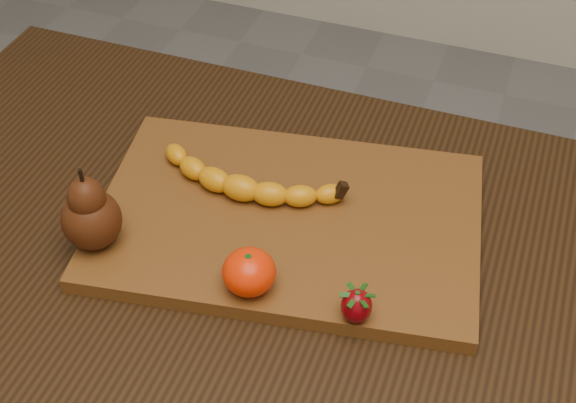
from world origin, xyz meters
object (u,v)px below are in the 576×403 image
(table, at_px, (235,306))
(mandarin, at_px, (249,272))
(pear, at_px, (89,207))
(cutting_board, at_px, (288,220))

(table, relative_size, mandarin, 17.22)
(table, height_order, mandarin, mandarin)
(pear, bearing_deg, cutting_board, 31.27)
(pear, height_order, mandarin, pear)
(table, xyz_separation_m, cutting_board, (0.05, 0.06, 0.11))
(pear, xyz_separation_m, mandarin, (0.19, -0.00, -0.03))
(table, relative_size, pear, 9.45)
(mandarin, bearing_deg, table, 129.29)
(pear, bearing_deg, table, 20.07)
(table, distance_m, pear, 0.23)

